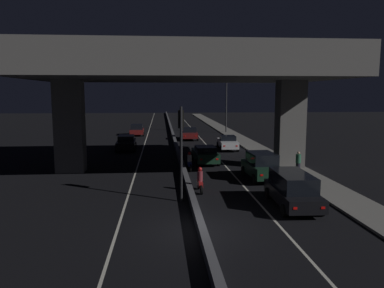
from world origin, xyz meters
The scene contains 18 objects.
ground_plane centered at (0.00, 0.00, 0.00)m, with size 200.00×200.00×0.00m, color black.
lane_line_left_inner centered at (-3.52, 35.00, 0.00)m, with size 0.12×126.00×0.00m, color beige.
lane_line_right_inner centered at (3.52, 35.00, 0.00)m, with size 0.12×126.00×0.00m, color beige.
median_divider centered at (0.00, 35.00, 0.21)m, with size 0.33×126.00×0.43m, color #4C4C51.
sidewalk_right centered at (8.38, 28.00, 0.06)m, with size 2.40×126.00×0.12m, color slate.
elevated_overpass centered at (0.00, 12.87, 7.60)m, with size 22.33×13.38×9.81m.
traffic_light_left_of_median centered at (-0.57, 4.53, 3.47)m, with size 0.30×0.49×5.10m.
street_lamp centered at (7.73, 39.63, 4.91)m, with size 2.22×0.32×8.35m.
car_black_lead centered at (5.07, 3.08, 0.93)m, with size 2.10×4.78×1.75m.
car_dark_green_second centered at (5.14, 9.25, 0.94)m, with size 2.11×4.14×1.83m.
car_dark_green_third centered at (2.03, 15.50, 0.75)m, with size 2.07×4.35×1.44m.
car_white_fourth centered at (5.27, 22.96, 0.75)m, with size 2.07×4.66×1.46m.
car_dark_red_fifth centered at (1.98, 31.77, 0.77)m, with size 2.12×4.39×1.51m.
car_black_lead_oncoming centered at (-5.21, 23.61, 0.77)m, with size 2.12×4.84×1.49m.
car_dark_red_second_oncoming centered at (-4.95, 37.27, 0.79)m, with size 2.05×4.08×1.53m.
motorcycle_red_filtering_near centered at (0.64, 6.34, 0.63)m, with size 0.33×1.74×1.48m.
motorcycle_blue_filtering_mid centered at (0.50, 12.64, 0.61)m, with size 0.34×1.74×1.42m.
pedestrian_on_sidewalk centered at (8.11, 10.40, 0.90)m, with size 0.37×0.37×1.57m.
Camera 1 is at (-1.62, -15.10, 5.75)m, focal length 35.00 mm.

